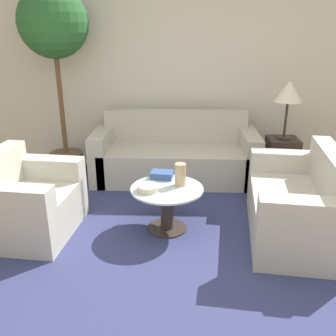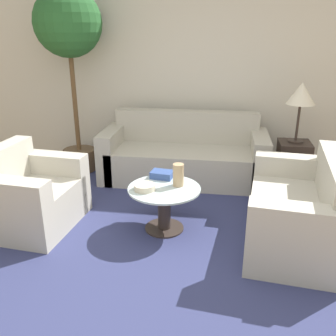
# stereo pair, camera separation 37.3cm
# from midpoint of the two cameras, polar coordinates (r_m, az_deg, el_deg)

# --- Properties ---
(ground_plane) EXTENTS (14.00, 14.00, 0.00)m
(ground_plane) POSITION_cam_midpoint_polar(r_m,az_deg,el_deg) (3.10, 0.21, -16.47)
(ground_plane) COLOR #9E754C
(wall_back) EXTENTS (10.00, 0.06, 2.60)m
(wall_back) POSITION_cam_midpoint_polar(r_m,az_deg,el_deg) (5.18, 4.60, 14.38)
(wall_back) COLOR beige
(wall_back) RESTS_ON ground_plane
(rug) EXTENTS (3.55, 3.58, 0.01)m
(rug) POSITION_cam_midpoint_polar(r_m,az_deg,el_deg) (3.74, 2.33, -9.27)
(rug) COLOR navy
(rug) RESTS_ON ground_plane
(sofa_main) EXTENTS (2.07, 0.82, 0.84)m
(sofa_main) POSITION_cam_midpoint_polar(r_m,az_deg,el_deg) (4.86, 4.69, 1.63)
(sofa_main) COLOR #B2AD9E
(sofa_main) RESTS_ON ground_plane
(armchair) EXTENTS (0.84, 1.00, 0.81)m
(armchair) POSITION_cam_midpoint_polar(r_m,az_deg,el_deg) (3.88, -17.76, -4.40)
(armchair) COLOR #B2AD9E
(armchair) RESTS_ON ground_plane
(loveseat) EXTENTS (0.93, 1.46, 0.82)m
(loveseat) POSITION_cam_midpoint_polar(r_m,az_deg,el_deg) (3.67, 22.44, -6.54)
(loveseat) COLOR #B2AD9E
(loveseat) RESTS_ON ground_plane
(coffee_table) EXTENTS (0.69, 0.69, 0.44)m
(coffee_table) POSITION_cam_midpoint_polar(r_m,az_deg,el_deg) (3.60, 2.39, -5.39)
(coffee_table) COLOR #332823
(coffee_table) RESTS_ON ground_plane
(side_table) EXTENTS (0.37, 0.37, 0.57)m
(side_table) POSITION_cam_midpoint_polar(r_m,az_deg,el_deg) (4.89, 20.55, 0.46)
(side_table) COLOR #332823
(side_table) RESTS_ON ground_plane
(table_lamp) EXTENTS (0.33, 0.33, 0.71)m
(table_lamp) POSITION_cam_midpoint_polar(r_m,az_deg,el_deg) (4.68, 21.87, 10.25)
(table_lamp) COLOR #332823
(table_lamp) RESTS_ON side_table
(potted_plant) EXTENTS (0.83, 0.83, 2.33)m
(potted_plant) POSITION_cam_midpoint_polar(r_m,az_deg,el_deg) (4.98, -12.69, 18.95)
(potted_plant) COLOR brown
(potted_plant) RESTS_ON ground_plane
(vase) EXTENTS (0.11, 0.11, 0.22)m
(vase) POSITION_cam_midpoint_polar(r_m,az_deg,el_deg) (3.55, 4.59, -1.12)
(vase) COLOR tan
(vase) RESTS_ON coffee_table
(bowl) EXTENTS (0.20, 0.20, 0.06)m
(bowl) POSITION_cam_midpoint_polar(r_m,az_deg,el_deg) (3.48, -0.54, -3.00)
(bowl) COLOR beige
(bowl) RESTS_ON coffee_table
(book_stack) EXTENTS (0.23, 0.19, 0.07)m
(book_stack) POSITION_cam_midpoint_polar(r_m,az_deg,el_deg) (3.75, 1.91, -1.05)
(book_stack) COLOR #334C8C
(book_stack) RESTS_ON coffee_table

